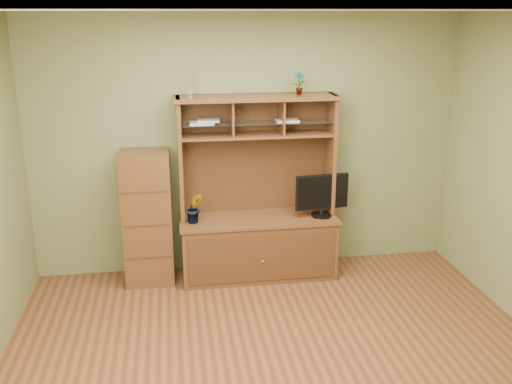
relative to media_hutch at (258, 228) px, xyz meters
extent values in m
cube|color=#522C17|center=(-0.07, -1.73, -0.53)|extent=(4.50, 4.00, 0.02)
cube|color=white|center=(-0.07, -1.73, 2.19)|extent=(4.50, 4.00, 0.02)
cube|color=olive|center=(-0.07, 0.28, 0.83)|extent=(4.50, 0.02, 2.70)
cube|color=olive|center=(-0.07, -3.74, 0.83)|extent=(4.50, 0.02, 2.70)
cube|color=#482714|center=(0.00, -0.02, -0.21)|extent=(1.60, 0.55, 0.62)
cube|color=#3B2110|center=(0.00, -0.30, -0.21)|extent=(1.50, 0.01, 0.50)
sphere|color=silver|center=(0.00, -0.32, -0.24)|extent=(0.02, 0.02, 0.02)
cube|color=#482714|center=(0.00, -0.02, 0.11)|extent=(1.64, 0.59, 0.03)
cube|color=#482714|center=(-0.78, 0.08, 0.75)|extent=(0.04, 0.35, 1.25)
cube|color=#482714|center=(0.78, 0.08, 0.75)|extent=(0.04, 0.35, 1.25)
cube|color=#3B2110|center=(0.00, 0.24, 0.75)|extent=(1.52, 0.02, 1.25)
cube|color=#482714|center=(0.00, 0.08, 1.36)|extent=(1.66, 0.40, 0.04)
cube|color=#482714|center=(0.00, 0.08, 0.98)|extent=(1.52, 0.32, 0.02)
cube|color=#482714|center=(-0.25, 0.08, 1.16)|extent=(0.02, 0.31, 0.35)
cube|color=#482714|center=(0.25, 0.08, 1.16)|extent=(0.02, 0.31, 0.35)
cube|color=silver|center=(0.00, 0.07, 1.11)|extent=(1.50, 0.27, 0.01)
cylinder|color=black|center=(0.66, -0.08, 0.14)|extent=(0.22, 0.22, 0.02)
cylinder|color=black|center=(0.66, -0.08, 0.18)|extent=(0.04, 0.04, 0.07)
cube|color=black|center=(0.66, -0.08, 0.39)|extent=(0.57, 0.11, 0.37)
imported|color=#25511C|center=(-0.66, -0.08, 0.29)|extent=(0.18, 0.15, 0.32)
imported|color=#2F6D26|center=(0.43, 0.08, 1.49)|extent=(0.14, 0.11, 0.23)
cylinder|color=silver|center=(-0.66, 0.08, 1.43)|extent=(0.06, 0.06, 0.11)
cylinder|color=olive|center=(-0.66, 0.08, 1.59)|extent=(0.04, 0.04, 0.20)
cube|color=silver|center=(-0.56, 0.08, 1.12)|extent=(0.25, 0.19, 0.02)
cube|color=silver|center=(-0.49, 0.08, 1.14)|extent=(0.24, 0.19, 0.02)
cube|color=silver|center=(0.31, 0.08, 1.12)|extent=(0.23, 0.18, 0.02)
cube|color=#482714|center=(-1.14, 0.03, 0.17)|extent=(0.49, 0.44, 1.38)
cube|color=#3B2110|center=(-1.14, -0.19, -0.18)|extent=(0.45, 0.01, 0.02)
cube|color=#3B2110|center=(-1.14, -0.19, 0.17)|extent=(0.45, 0.01, 0.01)
cube|color=#3B2110|center=(-1.14, -0.19, 0.51)|extent=(0.45, 0.01, 0.02)
camera|label=1|loc=(-0.86, -5.53, 2.17)|focal=40.00mm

